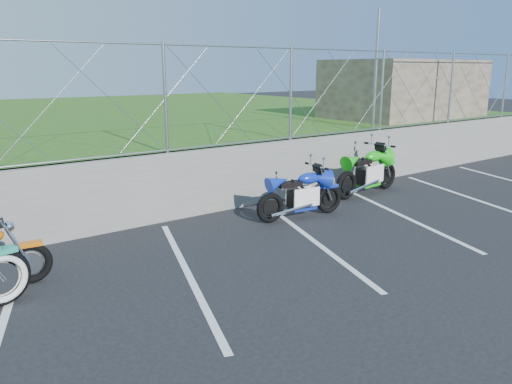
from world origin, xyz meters
TOP-DOWN VIEW (x-y plane):
  - ground at (0.00, 0.00)m, footprint 90.00×90.00m
  - retaining_wall at (0.00, 3.50)m, footprint 30.00×0.22m
  - grass_field at (0.00, 13.50)m, footprint 30.00×20.00m
  - stone_building at (10.50, 5.50)m, footprint 5.00×3.00m
  - chain_link_fence at (0.00, 3.50)m, footprint 28.00×0.03m
  - sign_pole at (7.20, 3.90)m, footprint 0.08×0.08m
  - parking_lines at (1.20, 1.00)m, footprint 18.29×4.31m
  - sportbike_green at (5.62, 2.60)m, footprint 2.18×0.77m
  - sportbike_blue at (3.12, 2.08)m, footprint 1.94×0.69m

SIDE VIEW (x-z plane):
  - ground at x=0.00m, z-range 0.00..0.00m
  - parking_lines at x=1.20m, z-range 0.00..0.01m
  - sportbike_blue at x=3.12m, z-range -0.07..0.94m
  - sportbike_green at x=5.62m, z-range -0.08..1.05m
  - retaining_wall at x=0.00m, z-range 0.00..1.30m
  - grass_field at x=0.00m, z-range 0.00..1.30m
  - stone_building at x=10.50m, z-range 1.30..3.10m
  - chain_link_fence at x=0.00m, z-range 1.30..3.30m
  - sign_pole at x=7.20m, z-range 1.30..4.30m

